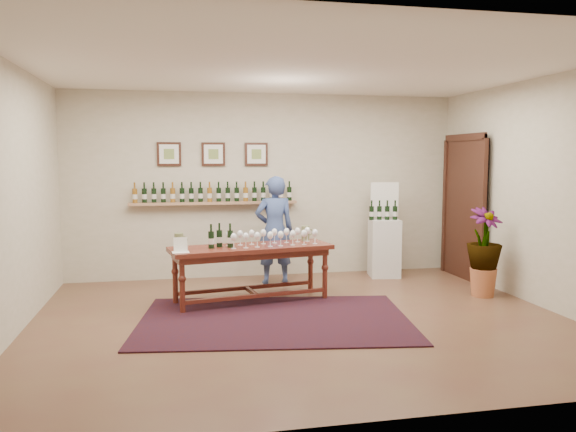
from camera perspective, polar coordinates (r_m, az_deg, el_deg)
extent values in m
plane|color=brown|center=(6.45, 1.45, -10.50)|extent=(6.00, 6.00, 0.00)
plane|color=beige|center=(8.65, -2.26, 3.11)|extent=(6.00, 0.00, 6.00)
plane|color=beige|center=(3.82, 9.99, -0.50)|extent=(6.00, 0.00, 6.00)
plane|color=beige|center=(6.25, -26.41, 1.43)|extent=(0.00, 5.00, 5.00)
plane|color=beige|center=(7.47, 24.53, 2.15)|extent=(0.00, 5.00, 5.00)
plane|color=white|center=(6.26, 1.52, 14.90)|extent=(6.00, 6.00, 0.00)
cube|color=tan|center=(8.48, -7.50, 1.32)|extent=(2.50, 0.16, 0.04)
cube|color=black|center=(8.89, 17.67, 0.65)|extent=(0.10, 1.00, 2.10)
cube|color=#321810|center=(8.87, 17.39, 0.65)|extent=(0.04, 1.12, 2.22)
cube|color=#321810|center=(8.50, -11.99, 6.18)|extent=(0.35, 0.03, 0.35)
cube|color=white|center=(8.48, -12.00, 6.18)|extent=(0.28, 0.01, 0.28)
cube|color=olive|center=(8.48, -12.00, 6.18)|extent=(0.15, 0.00, 0.15)
cube|color=#321810|center=(8.52, -7.59, 6.25)|extent=(0.35, 0.03, 0.35)
cube|color=white|center=(8.50, -7.59, 6.25)|extent=(0.28, 0.01, 0.28)
cube|color=olive|center=(8.50, -7.58, 6.25)|extent=(0.15, 0.00, 0.15)
cube|color=#321810|center=(8.59, -3.24, 6.29)|extent=(0.35, 0.03, 0.35)
cube|color=white|center=(8.57, -3.22, 6.29)|extent=(0.28, 0.01, 0.28)
cube|color=olive|center=(8.57, -3.22, 6.29)|extent=(0.15, 0.00, 0.15)
cube|color=#43110C|center=(6.43, -1.36, -10.47)|extent=(3.26, 2.41, 0.02)
cube|color=#471B11|center=(7.10, -3.77, -3.26)|extent=(2.11, 0.99, 0.06)
cube|color=#471B11|center=(7.11, -3.76, -3.77)|extent=(1.98, 0.86, 0.09)
cylinder|color=#471B11|center=(6.73, -10.69, -6.99)|extent=(0.07, 0.07, 0.66)
cylinder|color=#471B11|center=(7.29, 3.77, -5.90)|extent=(0.07, 0.07, 0.66)
cylinder|color=#471B11|center=(7.17, -11.39, -6.20)|extent=(0.07, 0.07, 0.66)
cylinder|color=#471B11|center=(7.70, 2.30, -5.25)|extent=(0.07, 0.07, 0.66)
cube|color=#471B11|center=(7.00, -3.15, -8.09)|extent=(1.82, 0.36, 0.05)
cube|color=#471B11|center=(7.42, -4.28, -7.28)|extent=(1.82, 0.36, 0.05)
cube|color=#471B11|center=(7.21, -3.74, -7.68)|extent=(0.12, 0.46, 0.05)
cube|color=white|center=(6.71, -10.87, -2.88)|extent=(0.20, 0.15, 0.18)
cube|color=silver|center=(8.78, 9.75, -3.21)|extent=(0.51, 0.51, 0.88)
cube|color=white|center=(8.80, 9.78, 1.64)|extent=(0.43, 0.09, 0.59)
cone|color=#AD6039|center=(7.89, 19.19, -6.38)|extent=(0.35, 0.35, 0.37)
imported|color=#1B3A17|center=(7.81, 19.31, -2.74)|extent=(0.63, 0.63, 0.64)
imported|color=#35497F|center=(8.13, -1.39, -1.44)|extent=(0.58, 0.39, 1.56)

